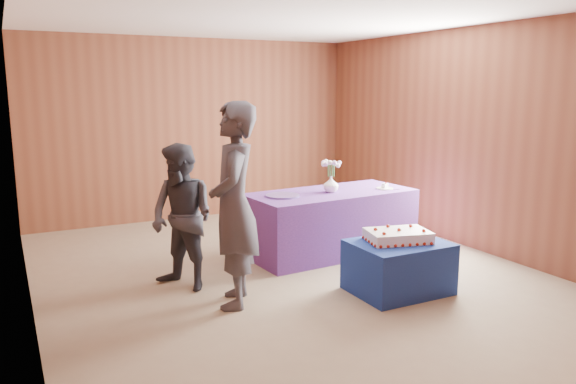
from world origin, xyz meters
TOP-DOWN VIEW (x-y plane):
  - ground at (0.00, 0.00)m, footprint 6.00×6.00m
  - room_shell at (0.00, 0.00)m, footprint 5.04×6.04m
  - cake_table at (0.73, -1.04)m, footprint 0.90×0.70m
  - serving_table at (0.83, 0.40)m, footprint 2.06×1.04m
  - sheet_cake at (0.73, -1.00)m, footprint 0.70×0.55m
  - vase at (0.81, 0.37)m, footprint 0.21×0.21m
  - flower_spray at (0.81, 0.37)m, footprint 0.24×0.24m
  - platter at (0.18, 0.40)m, footprint 0.45×0.45m
  - plate at (1.51, 0.26)m, footprint 0.26×0.26m
  - cake_slice at (1.51, 0.26)m, footprint 0.08×0.07m
  - knife at (1.53, 0.16)m, footprint 0.26×0.04m
  - guest_left at (-0.81, -0.61)m, footprint 0.68×0.80m
  - guest_right at (-1.11, 0.00)m, footprint 0.82×0.88m

SIDE VIEW (x-z plane):
  - ground at x=0.00m, z-range 0.00..0.00m
  - cake_table at x=0.73m, z-range 0.00..0.50m
  - serving_table at x=0.83m, z-range 0.00..0.75m
  - sheet_cake at x=0.73m, z-range 0.48..0.63m
  - guest_right at x=-1.11m, z-range 0.00..1.45m
  - knife at x=1.53m, z-range 0.75..0.75m
  - plate at x=1.51m, z-range 0.75..0.76m
  - platter at x=0.18m, z-range 0.75..0.77m
  - cake_slice at x=1.51m, z-range 0.75..0.83m
  - vase at x=0.81m, z-range 0.75..0.94m
  - guest_left at x=-0.81m, z-range 0.00..1.86m
  - flower_spray at x=0.81m, z-range 1.00..1.19m
  - room_shell at x=0.00m, z-range 0.44..3.16m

